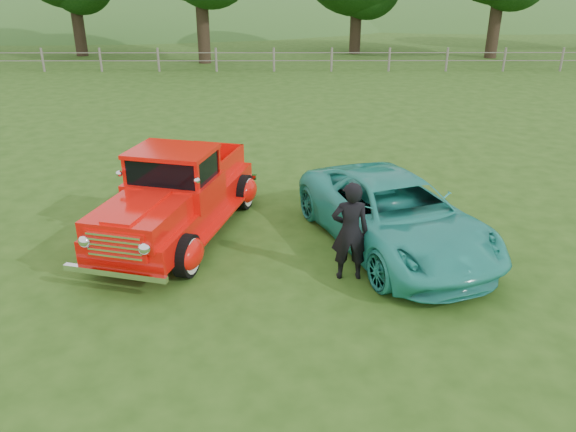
{
  "coord_description": "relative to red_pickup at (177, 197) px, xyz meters",
  "views": [
    {
      "loc": [
        0.61,
        -7.93,
        4.84
      ],
      "look_at": [
        0.65,
        1.2,
        0.84
      ],
      "focal_mm": 35.0,
      "sensor_mm": 36.0,
      "label": 1
    }
  ],
  "objects": [
    {
      "name": "red_pickup",
      "position": [
        0.0,
        0.0,
        0.0
      ],
      "size": [
        3.1,
        5.26,
        1.78
      ],
      "rotation": [
        0.0,
        0.0,
        -0.25
      ],
      "color": "black",
      "rests_on": "ground"
    },
    {
      "name": "man",
      "position": [
        3.19,
        -1.74,
        0.07
      ],
      "size": [
        0.64,
        0.42,
        1.73
      ],
      "primitive_type": "imported",
      "rotation": [
        0.0,
        0.0,
        3.16
      ],
      "color": "black",
      "rests_on": "ground"
    },
    {
      "name": "distant_hills",
      "position": [
        -2.57,
        57.22,
        -5.34
      ],
      "size": [
        116.0,
        60.0,
        18.0
      ],
      "color": "#355E22",
      "rests_on": "ground"
    },
    {
      "name": "ground",
      "position": [
        1.51,
        -2.25,
        -0.8
      ],
      "size": [
        140.0,
        140.0,
        0.0
      ],
      "primitive_type": "plane",
      "color": "#274A13",
      "rests_on": "ground"
    },
    {
      "name": "fence_line",
      "position": [
        1.51,
        19.75,
        -0.19
      ],
      "size": [
        48.0,
        0.12,
        1.2
      ],
      "color": "slate",
      "rests_on": "ground"
    },
    {
      "name": "teal_sedan",
      "position": [
        4.16,
        -0.6,
        -0.13
      ],
      "size": [
        3.72,
        5.29,
        1.34
      ],
      "primitive_type": "imported",
      "rotation": [
        0.0,
        0.0,
        0.34
      ],
      "color": "teal",
      "rests_on": "ground"
    }
  ]
}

